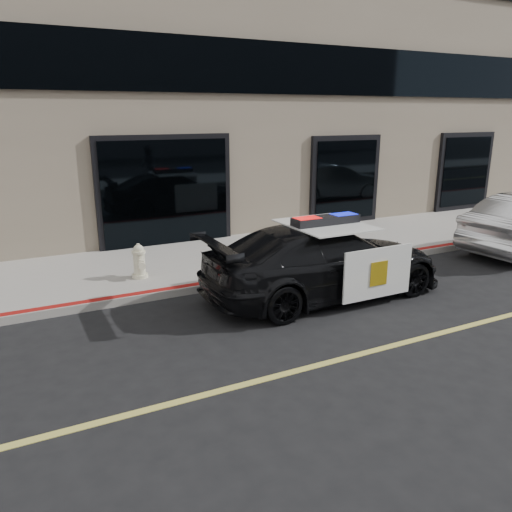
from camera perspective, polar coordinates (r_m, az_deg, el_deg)
name	(u,v)px	position (r m, az deg, el deg)	size (l,w,h in m)	color
ground	(375,350)	(7.69, 13.49, -10.46)	(120.00, 120.00, 0.00)	black
sidewalk_n	(231,257)	(11.85, -2.91, -0.14)	(60.00, 3.50, 0.15)	gray
building_n	(156,20)	(16.54, -11.40, 24.89)	(60.00, 7.00, 12.00)	#756856
police_car	(324,260)	(9.48, 7.81, -0.50)	(2.18, 4.77, 1.56)	black
fire_hydrant	(139,262)	(10.34, -13.19, -0.65)	(0.32, 0.44, 0.71)	beige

